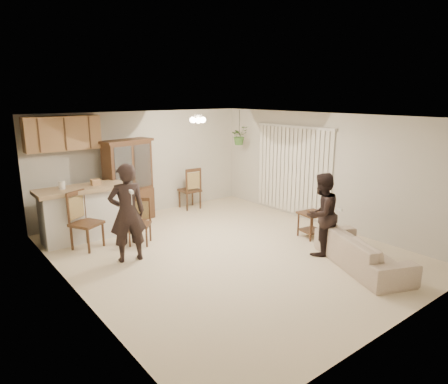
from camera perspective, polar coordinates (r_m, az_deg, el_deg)
floor at (r=7.58m, az=0.47°, el=-8.56°), size 6.50×6.50×0.00m
ceiling at (r=7.02m, az=0.51°, el=10.68°), size 5.50×6.50×0.02m
wall_back at (r=9.90m, az=-11.34°, el=4.03°), size 5.50×0.02×2.50m
wall_front at (r=5.17m, az=23.67°, el=-5.80°), size 5.50×0.02×2.50m
wall_left at (r=5.94m, az=-20.77°, el=-3.06°), size 0.02×6.50×2.50m
wall_right at (r=9.13m, az=14.14°, el=3.08°), size 0.02×6.50×2.50m
breakfast_bar at (r=8.56m, az=-19.42°, el=-3.16°), size 1.60×0.55×1.00m
bar_top at (r=8.43m, az=-19.72°, el=0.42°), size 1.75×0.70×0.08m
upper_cabinets at (r=8.94m, az=-22.07°, el=7.77°), size 1.50×0.34×0.70m
vertical_blinds at (r=9.70m, az=9.76°, el=3.00°), size 0.06×2.30×2.10m
ceiling_fixture at (r=8.11m, az=-3.74°, el=10.36°), size 0.36×0.36×0.20m
hanging_plant at (r=10.38m, az=2.20°, el=8.07°), size 0.43×0.37×0.48m
plant_cord at (r=10.35m, az=2.21°, el=9.86°), size 0.01×0.01×0.65m
sofa at (r=7.23m, az=19.15°, el=-7.36°), size 1.42×2.01×0.73m
adult at (r=7.13m, az=-13.66°, el=-2.75°), size 0.73×0.56×1.80m
child at (r=7.49m, az=13.69°, el=-3.75°), size 0.68×0.54×1.35m
china_hutch at (r=9.36m, az=-13.47°, el=1.42°), size 1.28×0.71×1.90m
side_table at (r=8.44m, az=12.41°, el=-4.54°), size 0.55×0.55×0.58m
chair_bar at (r=8.09m, az=-18.94°, el=-5.50°), size 0.67×0.67×1.11m
chair_hutch_left at (r=8.05m, az=-11.91°, el=-5.55°), size 0.56×0.56×0.91m
chair_hutch_right at (r=10.37m, az=-4.91°, el=-0.67°), size 0.50×0.50×1.07m
controller_adult at (r=6.63m, az=-13.10°, el=0.03°), size 0.08×0.16×0.05m
controller_child at (r=7.22m, az=16.08°, el=-2.40°), size 0.05×0.13×0.04m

